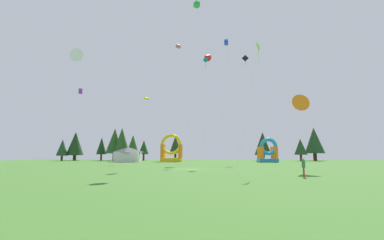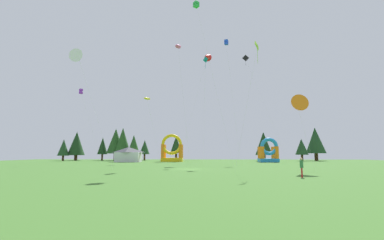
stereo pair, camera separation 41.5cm
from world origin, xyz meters
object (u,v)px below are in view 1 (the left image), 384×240
Objects in this scene: kite_green_box at (197,5)px; kite_lime_diamond at (259,47)px; festival_tent at (128,155)px; kite_white_delta at (79,57)px; kite_orange_delta at (298,106)px; person_near_camera at (303,166)px; kite_blue_box at (226,43)px; inflatable_yellow_castle at (268,153)px; kite_black_diamond at (245,59)px; kite_pink_parafoil at (178,47)px; kite_red_delta at (206,57)px; kite_yellow_parafoil at (147,99)px; kite_purple_box at (81,91)px; inflatable_red_slide at (171,151)px; kite_teal_diamond at (205,61)px.

kite_green_box reaches higher than kite_lime_diamond.
kite_white_delta is at bearing -85.83° from festival_tent.
kite_orange_delta is 5.33× the size of person_near_camera.
inflatable_yellow_castle is (11.62, 14.91, -23.19)m from kite_blue_box.
inflatable_yellow_castle is (6.00, 5.34, -22.98)m from kite_black_diamond.
inflatable_yellow_castle is at bearing 0.67° from festival_tent.
kite_green_box is at bearing -55.64° from kite_pink_parafoil.
kite_yellow_parafoil is at bearing -173.44° from kite_red_delta.
kite_white_delta is at bearing 176.92° from kite_lime_diamond.
kite_blue_box is at bearing -18.52° from kite_yellow_parafoil.
kite_orange_delta is at bearing -97.32° from inflatable_yellow_castle.
kite_blue_box is 26.74m from kite_orange_delta.
kite_purple_box is at bearing -164.67° from kite_red_delta.
kite_lime_diamond is at bearing -53.71° from kite_yellow_parafoil.
inflatable_yellow_castle is at bearing -5.69° from inflatable_red_slide.
kite_purple_box is 2.57× the size of festival_tent.
person_near_camera is at bearing -57.29° from kite_yellow_parafoil.
inflatable_yellow_castle is (15.67, 7.26, -23.10)m from kite_red_delta.
kite_teal_diamond is (-6.50, 21.30, 5.84)m from kite_lime_diamond.
person_near_camera is (4.09, -28.40, -24.41)m from kite_blue_box.
person_near_camera is (35.10, -28.66, -14.19)m from kite_purple_box.
kite_teal_diamond is (4.99, 7.71, -0.02)m from kite_pink_parafoil.
person_near_camera is (-1.53, -37.97, -24.20)m from kite_black_diamond.
kite_red_delta is 26.39m from inflatable_red_slide.
kite_pink_parafoil is 0.84× the size of kite_red_delta.
kite_orange_delta is at bearing -26.38° from kite_green_box.
kite_green_box is 25.14m from kite_yellow_parafoil.
festival_tent is (-6.38, 8.45, -12.92)m from kite_yellow_parafoil.
kite_pink_parafoil reaches higher than kite_white_delta.
kite_white_delta is 30.75m from person_near_camera.
kite_green_box reaches higher than festival_tent.
kite_blue_box is 3.55× the size of inflatable_red_slide.
kite_lime_diamond is at bearing -84.68° from kite_blue_box.
kite_red_delta reaches higher than kite_black_diamond.
kite_black_diamond is at bearing 14.26° from kite_purple_box.
kite_pink_parafoil is 18.60m from kite_white_delta.
festival_tent is at bearing -179.33° from inflatable_yellow_castle.
kite_white_delta is (-17.37, -20.02, -6.40)m from kite_teal_diamond.
kite_yellow_parafoil reaches higher than inflatable_yellow_castle.
kite_yellow_parafoil reaches higher than kite_orange_delta.
kite_black_diamond reaches higher than kite_teal_diamond.
kite_pink_parafoil is 23.74m from kite_purple_box.
kite_red_delta is (-9.67, -1.92, 0.11)m from kite_black_diamond.
festival_tent is at bearing 149.31° from kite_blue_box.
kite_blue_box is 1.00× the size of kite_black_diamond.
kite_pink_parafoil is 16.64m from kite_red_delta.
kite_red_delta is 4.26× the size of festival_tent.
kite_purple_box is 46.90m from inflatable_yellow_castle.
kite_teal_diamond is 26.20m from kite_orange_delta.
kite_red_delta reaches higher than festival_tent.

